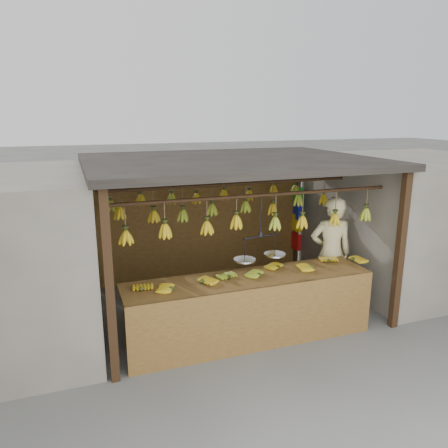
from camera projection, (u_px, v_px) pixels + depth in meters
name	position (u px, v px, depth m)	size (l,w,h in m)	color
ground	(230.00, 305.00, 7.17)	(80.00, 80.00, 0.00)	#5B5B57
stall	(223.00, 183.00, 6.98)	(4.30, 3.30, 2.40)	black
neighbor_right	(413.00, 220.00, 8.06)	(3.00, 3.00, 2.30)	slate
counter	(253.00, 294.00, 5.83)	(3.55, 0.78, 0.96)	brown
hanging_bananas	(230.00, 208.00, 6.76)	(3.60, 2.24, 0.40)	gold
balance_scale	(260.00, 254.00, 5.98)	(0.78, 0.37, 0.88)	black
vendor	(331.00, 254.00, 6.87)	(0.66, 0.44, 1.82)	beige
bag_bundles	(297.00, 218.00, 8.78)	(0.08, 0.26, 1.29)	#199926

